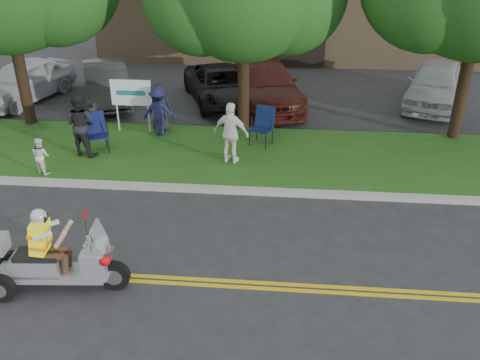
# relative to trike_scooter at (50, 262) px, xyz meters

# --- Properties ---
(ground) EXTENTS (120.00, 120.00, 0.00)m
(ground) POSITION_rel_trike_scooter_xyz_m (2.33, 0.90, -0.59)
(ground) COLOR #28282B
(ground) RESTS_ON ground
(centerline_near) EXTENTS (60.00, 0.10, 0.01)m
(centerline_near) POSITION_rel_trike_scooter_xyz_m (2.33, 0.32, -0.59)
(centerline_near) COLOR gold
(centerline_near) RESTS_ON ground
(centerline_far) EXTENTS (60.00, 0.10, 0.01)m
(centerline_far) POSITION_rel_trike_scooter_xyz_m (2.33, 0.48, -0.59)
(centerline_far) COLOR gold
(centerline_far) RESTS_ON ground
(curb) EXTENTS (60.00, 0.25, 0.12)m
(curb) POSITION_rel_trike_scooter_xyz_m (2.33, 3.95, -0.53)
(curb) COLOR #A8A89E
(curb) RESTS_ON ground
(grass_verge) EXTENTS (60.00, 4.00, 0.10)m
(grass_verge) POSITION_rel_trike_scooter_xyz_m (2.33, 6.10, -0.54)
(grass_verge) COLOR #1A4D14
(grass_verge) RESTS_ON ground
(commercial_building) EXTENTS (18.00, 8.20, 4.00)m
(commercial_building) POSITION_rel_trike_scooter_xyz_m (4.33, 19.87, 1.42)
(commercial_building) COLOR #9E7F5B
(commercial_building) RESTS_ON ground
(business_sign) EXTENTS (1.25, 0.06, 1.75)m
(business_sign) POSITION_rel_trike_scooter_xyz_m (-0.57, 7.50, 0.66)
(business_sign) COLOR silver
(business_sign) RESTS_ON ground
(trike_scooter) EXTENTS (2.59, 0.90, 1.70)m
(trike_scooter) POSITION_rel_trike_scooter_xyz_m (0.00, 0.00, 0.00)
(trike_scooter) COLOR black
(trike_scooter) RESTS_ON ground
(lawn_chair_a) EXTENTS (0.78, 0.79, 1.13)m
(lawn_chair_a) POSITION_rel_trike_scooter_xyz_m (3.52, 6.87, 0.15)
(lawn_chair_a) COLOR black
(lawn_chair_a) RESTS_ON grass_verge
(lawn_chair_b) EXTENTS (0.80, 0.81, 1.12)m
(lawn_chair_b) POSITION_rel_trike_scooter_xyz_m (-1.21, 5.95, 0.14)
(lawn_chair_b) COLOR black
(lawn_chair_b) RESTS_ON grass_verge
(spectator_adult_mid) EXTENTS (1.03, 0.90, 1.79)m
(spectator_adult_mid) POSITION_rel_trike_scooter_xyz_m (-1.50, 5.64, 0.41)
(spectator_adult_mid) COLOR black
(spectator_adult_mid) RESTS_ON grass_verge
(spectator_adult_right) EXTENTS (1.07, 0.68, 1.70)m
(spectator_adult_right) POSITION_rel_trike_scooter_xyz_m (2.72, 5.50, 0.36)
(spectator_adult_right) COLOR white
(spectator_adult_right) RESTS_ON grass_verge
(spectator_chair_a) EXTENTS (1.01, 0.62, 1.52)m
(spectator_chair_a) POSITION_rel_trike_scooter_xyz_m (0.32, 7.25, 0.27)
(spectator_chair_a) COLOR #191B47
(spectator_chair_a) RESTS_ON grass_verge
(spectator_chair_b) EXTENTS (0.74, 0.49, 1.50)m
(spectator_chair_b) POSITION_rel_trike_scooter_xyz_m (0.27, 7.65, 0.26)
(spectator_chair_b) COLOR black
(spectator_chair_b) RESTS_ON grass_verge
(child_right) EXTENTS (0.60, 0.55, 0.99)m
(child_right) POSITION_rel_trike_scooter_xyz_m (-2.16, 4.39, 0.01)
(child_right) COLOR white
(child_right) RESTS_ON grass_verge
(parked_car_far_left) EXTENTS (2.84, 4.67, 1.49)m
(parked_car_far_left) POSITION_rel_trike_scooter_xyz_m (-5.50, 10.38, 0.15)
(parked_car_far_left) COLOR silver
(parked_car_far_left) RESTS_ON ground
(parked_car_left) EXTENTS (2.98, 4.54, 1.41)m
(parked_car_left) POSITION_rel_trike_scooter_xyz_m (-2.41, 10.54, 0.11)
(parked_car_left) COLOR #2B2B2D
(parked_car_left) RESTS_ON ground
(parked_car_mid) EXTENTS (3.60, 5.04, 1.27)m
(parked_car_mid) POSITION_rel_trike_scooter_xyz_m (1.80, 10.78, 0.05)
(parked_car_mid) COLOR black
(parked_car_mid) RESTS_ON ground
(parked_car_right) EXTENTS (3.27, 5.47, 1.49)m
(parked_car_right) POSITION_rel_trike_scooter_xyz_m (3.42, 10.77, 0.15)
(parked_car_right) COLOR #44160F
(parked_car_right) RESTS_ON ground
(parked_car_far_right) EXTENTS (3.22, 4.87, 1.54)m
(parked_car_far_right) POSITION_rel_trike_scooter_xyz_m (9.49, 11.20, 0.18)
(parked_car_far_right) COLOR #A6AAAD
(parked_car_far_right) RESTS_ON ground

